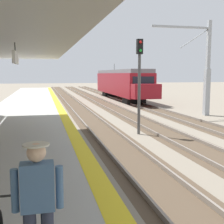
# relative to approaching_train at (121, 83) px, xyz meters

# --- Properties ---
(station_platform) EXTENTS (5.00, 80.00, 0.91)m
(station_platform) POSITION_rel_approaching_train_xyz_m (-11.20, -23.80, -1.73)
(station_platform) COLOR #A8A8A3
(station_platform) RESTS_ON ground
(track_pair_nearest_platform) EXTENTS (2.34, 120.00, 0.16)m
(track_pair_nearest_platform) POSITION_rel_approaching_train_xyz_m (-6.80, -19.80, -2.13)
(track_pair_nearest_platform) COLOR #4C3D2D
(track_pair_nearest_platform) RESTS_ON ground
(track_pair_middle) EXTENTS (2.34, 120.00, 0.16)m
(track_pair_middle) POSITION_rel_approaching_train_xyz_m (-3.40, -19.80, -2.13)
(track_pair_middle) COLOR #4C3D2D
(track_pair_middle) RESTS_ON ground
(track_pair_far_side) EXTENTS (2.34, 120.00, 0.16)m
(track_pair_far_side) POSITION_rel_approaching_train_xyz_m (-0.00, -19.80, -2.13)
(track_pair_far_side) COLOR #4C3D2D
(track_pair_far_side) RESTS_ON ground
(approaching_train) EXTENTS (2.93, 19.60, 4.76)m
(approaching_train) POSITION_rel_approaching_train_xyz_m (0.00, 0.00, 0.00)
(approaching_train) COLOR maroon
(approaching_train) RESTS_ON ground
(commuter_person) EXTENTS (0.59, 0.30, 1.67)m
(commuter_person) POSITION_rel_approaching_train_xyz_m (-10.24, -34.24, -0.34)
(commuter_person) COLOR #33384C
(commuter_person) RESTS_ON station_platform
(rail_signal_post) EXTENTS (0.32, 0.34, 5.20)m
(rail_signal_post) POSITION_rel_approaching_train_xyz_m (-4.97, -22.14, 1.02)
(rail_signal_post) COLOR #4C4C4C
(rail_signal_post) RESTS_ON ground
(catenary_pylon_far_side) EXTENTS (5.00, 0.40, 7.50)m
(catenary_pylon_far_side) POSITION_rel_approaching_train_xyz_m (2.44, -16.17, 1.43)
(catenary_pylon_far_side) COLOR #9EA3A8
(catenary_pylon_far_side) RESTS_ON ground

